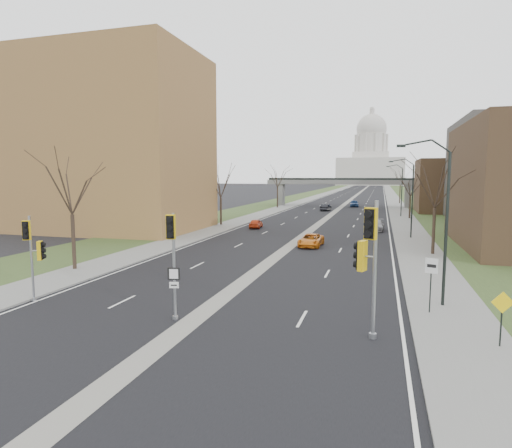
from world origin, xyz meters
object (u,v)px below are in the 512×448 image
at_px(signal_pole_left, 33,246).
at_px(car_right_far, 354,203).
at_px(car_left_far, 326,207).
at_px(car_right_near, 311,240).
at_px(car_right_mid, 376,225).
at_px(car_left_near, 256,223).
at_px(warning_sign, 502,311).
at_px(signal_pole_right, 368,249).
at_px(speed_limit_sign, 431,275).
at_px(signal_pole_median, 172,247).

height_order(signal_pole_left, car_right_far, signal_pole_left).
height_order(car_left_far, car_right_near, car_left_far).
bearing_deg(car_left_far, car_right_mid, 114.89).
xyz_separation_m(signal_pole_left, car_left_near, (2.15, 35.69, -2.50)).
bearing_deg(warning_sign, car_right_far, 88.87).
height_order(signal_pole_right, car_right_near, signal_pole_right).
bearing_deg(car_right_mid, car_right_far, 100.20).
bearing_deg(signal_pole_left, signal_pole_right, -24.89).
height_order(signal_pole_right, car_left_near, signal_pole_right).
relative_size(warning_sign, car_left_far, 0.55).
relative_size(speed_limit_sign, warning_sign, 1.22).
bearing_deg(warning_sign, signal_pole_right, 175.52).
xyz_separation_m(signal_pole_median, warning_sign, (14.05, 0.75, -2.03)).
relative_size(signal_pole_left, car_left_far, 1.17).
bearing_deg(signal_pole_right, car_left_near, 134.82).
bearing_deg(signal_pole_right, car_right_mid, 111.74).
distance_m(speed_limit_sign, car_left_far, 64.36).
distance_m(signal_pole_left, warning_sign, 22.87).
distance_m(warning_sign, car_right_mid, 37.67).
bearing_deg(car_right_near, warning_sign, -62.10).
height_order(signal_pole_right, car_right_far, signal_pole_right).
bearing_deg(car_right_mid, warning_sign, -78.75).
bearing_deg(car_left_near, signal_pole_left, 80.26).
distance_m(car_right_near, car_right_mid, 15.60).
height_order(car_right_near, car_right_far, car_right_far).
height_order(signal_pole_left, car_left_near, signal_pole_left).
bearing_deg(car_right_near, car_right_far, 90.91).
height_order(car_right_mid, car_right_far, car_right_far).
xyz_separation_m(signal_pole_left, car_right_near, (11.57, 22.87, -2.50)).
height_order(signal_pole_left, warning_sign, signal_pole_left).
distance_m(car_left_near, car_right_far, 44.93).
height_order(signal_pole_right, warning_sign, signal_pole_right).
bearing_deg(speed_limit_sign, signal_pole_right, -106.06).
distance_m(signal_pole_left, car_right_near, 25.75).
bearing_deg(car_right_near, signal_pole_median, -95.06).
xyz_separation_m(signal_pole_left, speed_limit_sign, (20.57, 3.79, -1.11)).
relative_size(signal_pole_median, car_left_near, 1.44).
relative_size(signal_pole_median, speed_limit_sign, 1.88).
distance_m(signal_pole_left, signal_pole_median, 8.81).
bearing_deg(signal_pole_median, signal_pole_right, -11.45).
relative_size(warning_sign, car_right_far, 0.49).
xyz_separation_m(car_left_far, car_right_far, (4.78, 12.63, 0.11)).
relative_size(signal_pole_median, signal_pole_right, 0.88).
xyz_separation_m(speed_limit_sign, car_right_far, (-8.22, 75.65, -1.23)).
height_order(signal_pole_median, car_right_mid, signal_pole_median).
relative_size(speed_limit_sign, car_right_mid, 0.58).
bearing_deg(car_left_near, signal_pole_median, 94.00).
relative_size(signal_pole_right, car_right_near, 1.33).
height_order(speed_limit_sign, warning_sign, speed_limit_sign).
relative_size(speed_limit_sign, car_left_far, 0.67).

